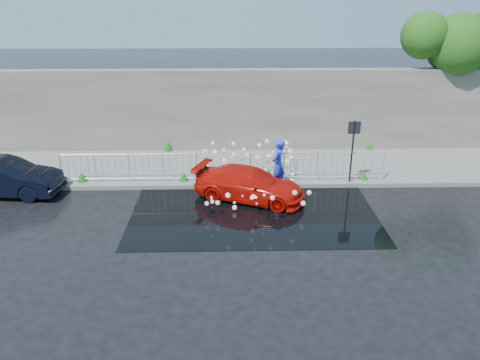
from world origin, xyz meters
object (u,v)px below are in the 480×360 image
object	(u,v)px
person	(278,164)
red_car	(249,184)
dark_car	(4,178)
sign_post	(353,142)

from	to	relation	value
person	red_car	bearing A→B (deg)	-20.87
dark_car	person	size ratio (longest dim) A/B	2.13
red_car	person	size ratio (longest dim) A/B	2.08
red_car	sign_post	bearing A→B (deg)	-52.24
sign_post	person	size ratio (longest dim) A/B	1.34
sign_post	red_car	xyz separation A→B (m)	(-3.79, -1.10, -1.16)
red_car	dark_car	xyz separation A→B (m)	(-8.69, 0.60, 0.09)
dark_car	person	world-z (taller)	person
sign_post	dark_car	size ratio (longest dim) A/B	0.63
sign_post	red_car	distance (m)	4.11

